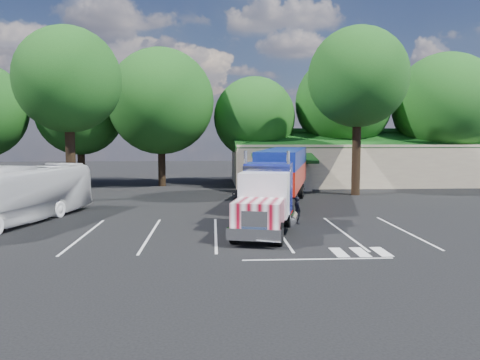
{
  "coord_description": "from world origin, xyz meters",
  "views": [
    {
      "loc": [
        -0.13,
        -28.79,
        4.86
      ],
      "look_at": [
        1.61,
        0.98,
        2.0
      ],
      "focal_mm": 35.0,
      "sensor_mm": 36.0,
      "label": 1
    }
  ],
  "objects": [
    {
      "name": "tree_row_e",
      "position": [
        13.0,
        18.0,
        8.09
      ],
      "size": [
        9.6,
        9.6,
        12.9
      ],
      "color": "black",
      "rests_on": "ground"
    },
    {
      "name": "silver_sedan",
      "position": [
        5.0,
        10.5,
        0.77
      ],
      "size": [
        4.68,
        1.68,
        1.54
      ],
      "primitive_type": "imported",
      "rotation": [
        0.0,
        0.0,
        1.56
      ],
      "color": "#9C9FA3",
      "rests_on": "ground"
    },
    {
      "name": "tree_near_right",
      "position": [
        11.5,
        8.5,
        9.46
      ],
      "size": [
        8.0,
        8.0,
        13.5
      ],
      "color": "black",
      "rests_on": "ground"
    },
    {
      "name": "tree_row_d",
      "position": [
        4.0,
        17.5,
        6.58
      ],
      "size": [
        8.0,
        8.0,
        10.6
      ],
      "color": "black",
      "rests_on": "ground"
    },
    {
      "name": "tree_row_c",
      "position": [
        -5.0,
        16.2,
        8.04
      ],
      "size": [
        10.0,
        10.0,
        13.05
      ],
      "color": "black",
      "rests_on": "ground"
    },
    {
      "name": "tour_bus",
      "position": [
        -10.98,
        -2.69,
        1.6
      ],
      "size": [
        5.68,
        11.78,
        3.2
      ],
      "primitive_type": "imported",
      "rotation": [
        0.0,
        0.0,
        -0.27
      ],
      "color": "silver",
      "rests_on": "ground"
    },
    {
      "name": "semi_truck",
      "position": [
        4.21,
        1.07,
        2.31
      ],
      "size": [
        7.11,
        19.46,
        4.08
      ],
      "rotation": [
        0.0,
        0.0,
        -0.25
      ],
      "color": "black",
      "rests_on": "ground"
    },
    {
      "name": "tree_row_b",
      "position": [
        -13.0,
        17.8,
        7.13
      ],
      "size": [
        8.4,
        8.4,
        11.35
      ],
      "color": "black",
      "rests_on": "ground"
    },
    {
      "name": "event_hall",
      "position": [
        13.74,
        17.81,
        2.21
      ],
      "size": [
        24.2,
        14.12,
        5.55
      ],
      "color": "beige",
      "rests_on": "ground"
    },
    {
      "name": "tree_near_left",
      "position": [
        -10.5,
        6.0,
        8.81
      ],
      "size": [
        7.6,
        7.6,
        12.65
      ],
      "color": "black",
      "rests_on": "ground"
    },
    {
      "name": "bicycle",
      "position": [
        1.8,
        6.6,
        0.4
      ],
      "size": [
        1.27,
        1.56,
        0.8
      ],
      "primitive_type": "imported",
      "rotation": [
        0.0,
        0.0,
        0.58
      ],
      "color": "black",
      "rests_on": "ground"
    },
    {
      "name": "woman",
      "position": [
        4.5,
        -3.62,
        0.76
      ],
      "size": [
        0.53,
        0.64,
        1.52
      ],
      "primitive_type": "imported",
      "rotation": [
        0.0,
        0.0,
        1.91
      ],
      "color": "black",
      "rests_on": "ground"
    },
    {
      "name": "tree_row_f",
      "position": [
        23.0,
        16.8,
        7.79
      ],
      "size": [
        10.4,
        10.4,
        13.0
      ],
      "color": "black",
      "rests_on": "ground"
    },
    {
      "name": "ground",
      "position": [
        0.0,
        0.0,
        0.0
      ],
      "size": [
        120.0,
        120.0,
        0.0
      ],
      "primitive_type": "plane",
      "color": "black",
      "rests_on": "ground"
    }
  ]
}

